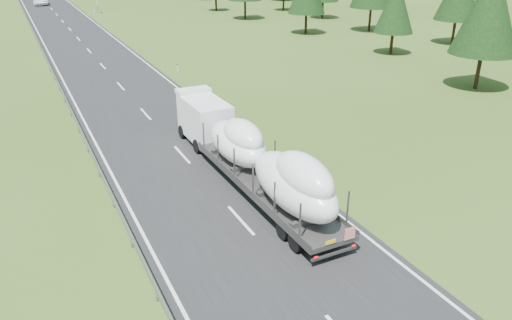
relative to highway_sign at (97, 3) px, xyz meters
name	(u,v)px	position (x,y,z in m)	size (l,w,h in m)	color
ground	(241,220)	(-7.20, -80.00, -1.81)	(400.00, 400.00, 0.00)	#344B19
road_surface	(47,4)	(-7.20, 20.00, -1.80)	(10.00, 400.00, 0.02)	black
guardrail	(19,2)	(-12.50, 19.94, -1.21)	(0.10, 400.00, 0.76)	slate
highway_sign	(97,3)	(0.00, 0.00, 0.00)	(0.08, 0.90, 2.60)	slate
boat_truck	(251,152)	(-5.14, -76.84, 0.22)	(2.64, 17.66, 3.87)	white
distant_van	(41,1)	(-8.44, 17.99, -0.96)	(2.83, 6.13, 1.70)	white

